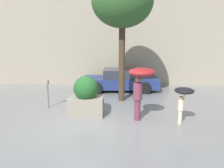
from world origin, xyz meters
name	(u,v)px	position (x,y,z in m)	size (l,w,h in m)	color
ground_plane	(87,123)	(0.00, 0.00, 0.00)	(40.00, 40.00, 0.00)	slate
building_facade	(102,36)	(0.00, 6.50, 3.00)	(18.00, 0.30, 6.00)	#9E937F
planter_box	(86,97)	(-0.15, 0.85, 0.70)	(1.29, 0.92, 1.50)	gray
person_adult	(141,80)	(1.83, 0.32, 1.47)	(0.91, 0.91, 1.89)	brown
person_child	(183,95)	(3.24, 0.08, 1.01)	(0.65, 0.65, 1.26)	beige
parked_car_near	(120,80)	(1.13, 4.98, 0.56)	(4.20, 2.10, 1.20)	navy
street_tree	(122,2)	(1.19, 2.86, 4.38)	(2.68, 2.68, 5.57)	#423323
parking_meter	(48,88)	(-1.89, 1.68, 0.86)	(0.14, 0.14, 1.19)	#595B60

